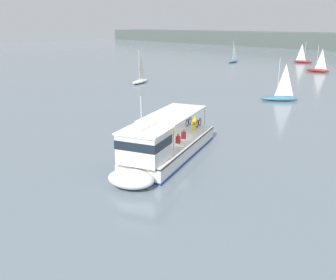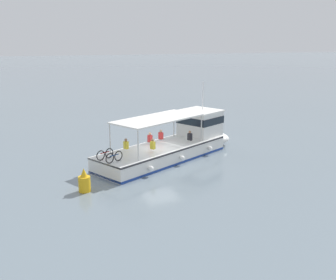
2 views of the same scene
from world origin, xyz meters
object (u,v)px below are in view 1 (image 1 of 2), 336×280
sailboat_off_stern (318,69)px  sailboat_near_starboard (140,80)px  sailboat_horizon_east (303,61)px  sailboat_horizon_west (233,60)px  ferry_main (162,149)px  sailboat_near_port (280,97)px  channel_buoy (195,124)px

sailboat_off_stern → sailboat_near_starboard: size_ratio=1.00×
sailboat_horizon_east → sailboat_horizon_west: bearing=-134.3°
sailboat_horizon_west → sailboat_near_starboard: same height
sailboat_horizon_west → sailboat_horizon_east: (12.28, 12.59, 0.00)m
ferry_main → sailboat_near_port: 27.00m
sailboat_off_stern → sailboat_horizon_east: (-12.60, 14.88, 0.00)m
sailboat_near_starboard → channel_buoy: size_ratio=3.86×
sailboat_horizon_east → channel_buoy: (28.77, -65.10, 0.03)m
sailboat_off_stern → sailboat_horizon_east: 19.50m
sailboat_near_starboard → channel_buoy: (27.07, -13.05, 0.03)m
sailboat_horizon_east → sailboat_near_starboard: bearing=-88.1°
sailboat_near_starboard → sailboat_horizon_east: bearing=91.9°
sailboat_horizon_west → sailboat_near_port: 51.18m
ferry_main → sailboat_off_stern: (-21.00, 57.93, -0.48)m
ferry_main → channel_buoy: size_ratio=9.08×
sailboat_off_stern → sailboat_horizon_east: same height
sailboat_near_port → sailboat_off_stern: size_ratio=1.00×
sailboat_off_stern → sailboat_near_starboard: 38.74m
sailboat_off_stern → sailboat_near_port: bearing=-68.0°
sailboat_horizon_west → sailboat_near_starboard: bearing=-70.5°
sailboat_near_starboard → channel_buoy: bearing=-25.7°
sailboat_horizon_west → sailboat_off_stern: (24.88, -2.29, 0.00)m
sailboat_horizon_west → channel_buoy: size_ratio=3.86×
ferry_main → sailboat_near_port: (-8.04, 25.77, -0.48)m
sailboat_off_stern → channel_buoy: (16.17, -50.22, 0.03)m
sailboat_off_stern → sailboat_horizon_west: bearing=174.7°
ferry_main → sailboat_horizon_east: (-33.60, 72.81, -0.48)m
channel_buoy → sailboat_near_starboard: bearing=154.3°
sailboat_near_port → sailboat_horizon_east: same height
sailboat_near_port → channel_buoy: 18.34m
sailboat_near_port → sailboat_off_stern: bearing=112.0°
sailboat_near_starboard → sailboat_off_stern: bearing=73.7°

